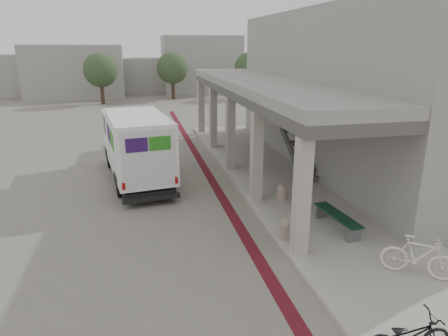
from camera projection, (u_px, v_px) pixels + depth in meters
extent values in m
plane|color=slate|center=(201.00, 212.00, 13.66)|extent=(120.00, 120.00, 0.00)
cube|color=#51101A|center=(218.00, 190.00, 15.73)|extent=(0.35, 40.00, 0.01)
cube|color=#9F988E|center=(310.00, 201.00, 14.47)|extent=(4.40, 28.00, 0.12)
cube|color=gray|center=(341.00, 90.00, 18.34)|extent=(4.30, 17.00, 7.00)
cube|color=#4C4947|center=(264.00, 92.00, 17.57)|extent=(3.40, 16.90, 0.35)
cube|color=gray|center=(264.00, 84.00, 17.46)|extent=(3.40, 16.90, 0.35)
cube|color=gray|center=(76.00, 71.00, 42.90)|extent=(10.00, 6.00, 5.50)
cube|color=gray|center=(142.00, 75.00, 48.30)|extent=(8.00, 6.00, 4.00)
cube|color=gray|center=(201.00, 64.00, 47.52)|extent=(9.00, 6.00, 6.50)
cube|color=gray|center=(23.00, 75.00, 44.61)|extent=(7.00, 5.00, 4.50)
cylinder|color=#38281C|center=(102.00, 91.00, 38.39)|extent=(0.36, 0.36, 2.40)
sphere|color=#2D4126|center=(100.00, 70.00, 37.80)|extent=(3.20, 3.20, 3.20)
cylinder|color=#38281C|center=(173.00, 88.00, 41.70)|extent=(0.36, 0.36, 2.40)
sphere|color=#2D4126|center=(172.00, 68.00, 41.11)|extent=(3.20, 3.20, 3.20)
cylinder|color=#38281C|center=(249.00, 87.00, 42.42)|extent=(0.36, 0.36, 2.40)
sphere|color=#2D4126|center=(250.00, 68.00, 41.83)|extent=(3.20, 3.20, 3.20)
cube|color=black|center=(138.00, 171.00, 16.92)|extent=(2.69, 6.38, 0.27)
cube|color=white|center=(139.00, 144.00, 15.81)|extent=(2.74, 4.84, 2.30)
cube|color=white|center=(128.00, 132.00, 18.57)|extent=(2.33, 1.96, 2.03)
cube|color=white|center=(127.00, 144.00, 19.62)|extent=(2.00, 0.79, 0.71)
cube|color=black|center=(126.00, 119.00, 19.06)|extent=(1.98, 0.69, 0.93)
cube|color=black|center=(152.00, 198.00, 14.09)|extent=(2.04, 0.50, 0.16)
cube|color=#2D1151|center=(109.00, 133.00, 15.89)|extent=(0.19, 1.23, 0.66)
cube|color=#267F1B|center=(112.00, 140.00, 14.70)|extent=(0.19, 1.23, 0.66)
cube|color=#2D1151|center=(137.00, 145.00, 13.44)|extent=(0.75, 0.13, 0.49)
cube|color=#267F1B|center=(160.00, 143.00, 13.70)|extent=(0.75, 0.13, 0.49)
cylinder|color=black|center=(110.00, 159.00, 18.65)|extent=(0.36, 0.82, 0.80)
cylinder|color=black|center=(150.00, 155.00, 19.27)|extent=(0.36, 0.82, 0.80)
cylinder|color=black|center=(120.00, 186.00, 15.02)|extent=(0.36, 0.82, 0.80)
cylinder|color=black|center=(168.00, 181.00, 15.64)|extent=(0.36, 0.82, 0.80)
cube|color=slate|center=(354.00, 235.00, 11.32)|extent=(0.44, 0.13, 0.43)
cube|color=slate|center=(322.00, 212.00, 12.88)|extent=(0.44, 0.13, 0.43)
cube|color=#10301F|center=(333.00, 216.00, 11.98)|extent=(0.31, 2.06, 0.05)
cube|color=#10301F|center=(338.00, 215.00, 12.03)|extent=(0.31, 2.06, 0.05)
cube|color=#10301F|center=(342.00, 214.00, 12.08)|extent=(0.31, 2.06, 0.05)
cylinder|color=gray|center=(282.00, 194.00, 14.45)|extent=(0.37, 0.37, 0.37)
sphere|color=gray|center=(282.00, 189.00, 14.39)|extent=(0.37, 0.37, 0.37)
cylinder|color=gray|center=(288.00, 232.00, 11.50)|extent=(0.44, 0.44, 0.44)
sphere|color=gray|center=(288.00, 225.00, 11.43)|extent=(0.44, 0.44, 0.44)
cube|color=gray|center=(299.00, 158.00, 17.72)|extent=(0.57, 0.72, 1.14)
imported|color=black|center=(408.00, 336.00, 7.06)|extent=(1.67, 0.68, 0.86)
imported|color=silver|center=(419.00, 256.00, 9.56)|extent=(1.67, 1.42, 1.04)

